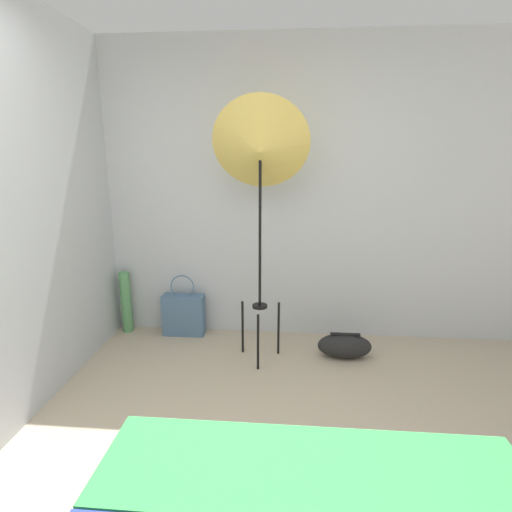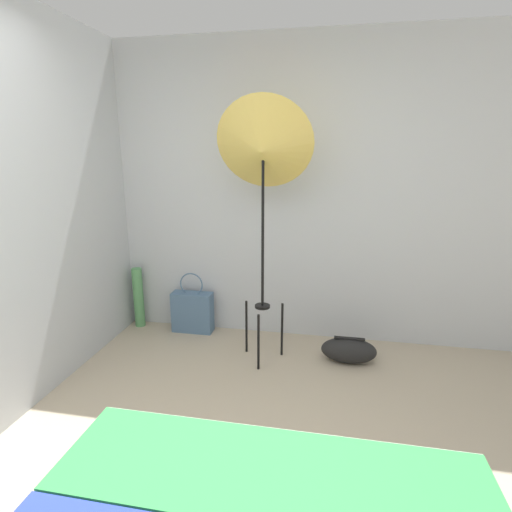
{
  "view_description": "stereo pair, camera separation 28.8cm",
  "coord_description": "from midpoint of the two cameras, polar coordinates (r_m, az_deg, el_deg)",
  "views": [
    {
      "loc": [
        0.23,
        -1.25,
        1.66
      ],
      "look_at": [
        -0.01,
        1.53,
        0.93
      ],
      "focal_mm": 28.0,
      "sensor_mm": 36.0,
      "label": 1
    },
    {
      "loc": [
        0.51,
        -1.22,
        1.66
      ],
      "look_at": [
        -0.01,
        1.53,
        0.93
      ],
      "focal_mm": 28.0,
      "sensor_mm": 36.0,
      "label": 2
    }
  ],
  "objects": [
    {
      "name": "tote_bag",
      "position": [
        3.83,
        -6.92,
        -7.9
      ],
      "size": [
        0.38,
        0.14,
        0.58
      ],
      "color": "slate",
      "rests_on": "ground_plane"
    },
    {
      "name": "wall_back",
      "position": [
        3.54,
        4.73,
        8.77
      ],
      "size": [
        8.0,
        0.05,
        2.6
      ],
      "color": "#B7BCC1",
      "rests_on": "ground_plane"
    },
    {
      "name": "duffel_bag",
      "position": [
        3.43,
        15.54,
        -12.92
      ],
      "size": [
        0.44,
        0.21,
        0.21
      ],
      "color": "black",
      "rests_on": "ground_plane"
    },
    {
      "name": "paper_roll",
      "position": [
        4.01,
        -14.49,
        -5.79
      ],
      "size": [
        0.1,
        0.1,
        0.58
      ],
      "color": "#56995B",
      "rests_on": "ground_plane"
    },
    {
      "name": "wall_side_left",
      "position": [
        2.89,
        -27.9,
        5.8
      ],
      "size": [
        0.05,
        8.0,
        2.6
      ],
      "color": "#B7BCC1",
      "rests_on": "ground_plane"
    },
    {
      "name": "photo_umbrella",
      "position": [
        2.99,
        3.88,
        14.88
      ],
      "size": [
        0.73,
        0.45,
        2.06
      ],
      "color": "black",
      "rests_on": "ground_plane"
    }
  ]
}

